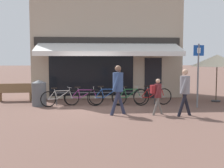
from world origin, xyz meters
TOP-DOWN VIEW (x-y plane):
  - ground_plane at (0.00, 0.00)m, footprint 160.00×160.00m
  - shop_front at (0.94, 4.57)m, footprint 7.87×4.61m
  - bike_rack_rail at (0.72, 1.00)m, footprint 4.50×0.04m
  - bicycle_silver at (-1.29, 0.74)m, footprint 1.63×0.76m
  - bicycle_purple at (-0.28, 0.98)m, footprint 1.79×0.52m
  - bicycle_blue at (0.75, 0.83)m, footprint 1.83×0.69m
  - bicycle_green at (1.75, 0.87)m, footprint 1.69×0.82m
  - bicycle_red at (2.76, 0.73)m, footprint 1.79×0.52m
  - pedestrian_adult at (1.02, -1.27)m, footprint 0.61×0.66m
  - pedestrian_child at (2.44, -1.40)m, footprint 0.50×0.46m
  - pedestrian_second_adult at (3.37, -1.71)m, footprint 0.58×0.55m
  - litter_bin at (-2.22, 0.93)m, footprint 0.64×0.64m
  - parking_sign at (4.50, -0.04)m, footprint 0.44×0.07m
  - cafe_parasol at (6.03, 1.52)m, footprint 2.47×2.47m
  - park_bench at (-3.62, 2.42)m, footprint 1.62×0.53m

SIDE VIEW (x-z plane):
  - ground_plane at x=0.00m, z-range 0.00..0.00m
  - bicycle_silver at x=-1.29m, z-range -0.04..0.78m
  - bicycle_purple at x=-0.28m, z-range -0.05..0.79m
  - bicycle_green at x=1.75m, z-range -0.05..0.81m
  - bicycle_blue at x=0.75m, z-range -0.06..0.83m
  - bicycle_red at x=2.76m, z-range -0.04..0.83m
  - park_bench at x=-3.62m, z-range 0.03..0.90m
  - bike_rack_rail at x=0.72m, z-range 0.20..0.77m
  - litter_bin at x=-2.22m, z-range 0.00..1.14m
  - pedestrian_child at x=2.44m, z-range 0.16..1.50m
  - pedestrian_second_adult at x=3.37m, z-range 0.18..1.88m
  - pedestrian_adult at x=1.02m, z-range 0.20..2.03m
  - parking_sign at x=4.50m, z-range 0.29..2.96m
  - cafe_parasol at x=6.03m, z-range 0.84..3.09m
  - shop_front at x=0.94m, z-range -0.01..6.42m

